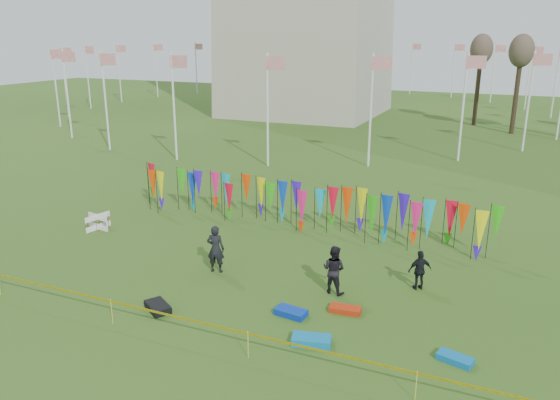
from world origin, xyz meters
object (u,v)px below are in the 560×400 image
at_px(person_left, 216,249).
at_px(kite_bag_teal, 455,359).
at_px(kite_bag_blue, 291,312).
at_px(kite_bag_red, 345,310).
at_px(box_kite, 98,222).
at_px(kite_bag_turquoise, 311,340).
at_px(person_right, 420,270).
at_px(kite_bag_black, 158,307).
at_px(person_mid, 334,270).

relative_size(person_left, kite_bag_teal, 1.93).
relative_size(kite_bag_blue, kite_bag_red, 1.00).
height_order(box_kite, kite_bag_red, box_kite).
height_order(kite_bag_turquoise, kite_bag_red, kite_bag_turquoise).
relative_size(box_kite, kite_bag_blue, 0.76).
xyz_separation_m(person_right, kite_bag_teal, (1.83, -4.41, -0.68)).
bearing_deg(kite_bag_black, kite_bag_turquoise, 1.21).
xyz_separation_m(person_left, kite_bag_red, (5.79, -1.17, -0.89)).
bearing_deg(person_mid, kite_bag_red, 133.37).
relative_size(box_kite, kite_bag_red, 0.76).
relative_size(person_mid, kite_bag_red, 1.72).
distance_m(kite_bag_red, kite_bag_black, 6.53).
xyz_separation_m(box_kite, kite_bag_teal, (17.44, -4.73, -0.31)).
bearing_deg(kite_bag_black, box_kite, 143.30).
distance_m(person_left, kite_bag_turquoise, 6.52).
bearing_deg(person_right, kite_bag_black, -0.17).
distance_m(kite_bag_turquoise, kite_bag_blue, 1.89).
height_order(kite_bag_blue, kite_bag_black, kite_bag_black).
height_order(box_kite, person_right, person_right).
bearing_deg(kite_bag_red, kite_bag_turquoise, -99.00).
bearing_deg(box_kite, kite_bag_turquoise, -22.63).
height_order(person_mid, kite_bag_black, person_mid).
bearing_deg(kite_bag_red, kite_bag_blue, -149.71).
height_order(person_left, kite_bag_blue, person_left).
bearing_deg(person_mid, kite_bag_teal, 158.17).
distance_m(person_mid, kite_bag_blue, 2.51).
distance_m(person_right, kite_bag_turquoise, 5.75).
distance_m(kite_bag_blue, kite_bag_teal, 5.52).
bearing_deg(box_kite, person_mid, -8.34).
distance_m(box_kite, kite_bag_turquoise, 14.32).
distance_m(kite_bag_blue, kite_bag_red, 1.90).
distance_m(kite_bag_turquoise, kite_bag_black, 5.67).
xyz_separation_m(kite_bag_turquoise, kite_bag_teal, (4.22, 0.78, -0.02)).
distance_m(person_right, kite_bag_blue, 5.31).
xyz_separation_m(person_right, kite_bag_blue, (-3.65, -3.79, -0.66)).
bearing_deg(person_right, kite_bag_teal, 78.95).
xyz_separation_m(box_kite, person_left, (7.80, -1.98, 0.58)).
bearing_deg(kite_bag_teal, person_left, 164.10).
bearing_deg(kite_bag_black, kite_bag_blue, 19.09).
relative_size(person_left, kite_bag_blue, 1.83).
bearing_deg(kite_bag_teal, person_mid, 148.69).
relative_size(person_mid, kite_bag_blue, 1.72).
bearing_deg(kite_bag_black, person_mid, 36.01).
distance_m(person_right, kite_bag_black, 9.67).
height_order(person_right, kite_bag_black, person_right).
relative_size(person_right, kite_bag_teal, 1.52).
height_order(box_kite, person_left, person_left).
height_order(kite_bag_blue, kite_bag_teal, kite_bag_blue).
relative_size(person_left, kite_bag_turquoise, 1.62).
height_order(person_left, person_mid, person_left).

